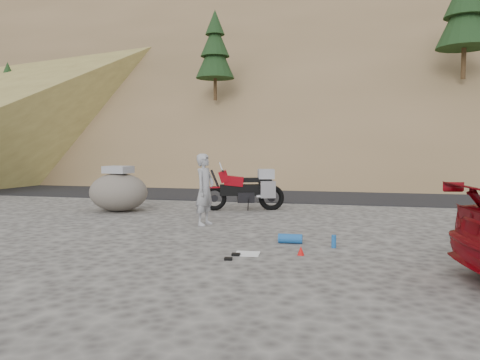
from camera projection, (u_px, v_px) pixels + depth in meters
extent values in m
plane|color=#464341|center=(213.00, 234.00, 9.88)|extent=(140.00, 140.00, 0.00)
cube|color=black|center=(277.00, 192.00, 18.62)|extent=(120.00, 7.00, 0.05)
cube|color=brown|center=(341.00, 70.00, 37.98)|extent=(110.00, 51.90, 46.72)
cube|color=brown|center=(341.00, 66.00, 37.96)|extent=(110.00, 43.28, 36.46)
cube|color=brown|center=(345.00, 46.00, 56.96)|extent=(120.00, 40.00, 30.00)
cylinder|color=#352113|center=(215.00, 87.00, 24.03)|extent=(0.17, 0.17, 1.40)
cone|color=black|center=(215.00, 56.00, 23.92)|extent=(2.00, 2.00, 2.25)
cone|color=black|center=(215.00, 39.00, 23.85)|extent=(1.50, 1.50, 1.76)
cone|color=black|center=(215.00, 22.00, 23.79)|extent=(1.00, 1.00, 1.26)
cylinder|color=#352113|center=(464.00, 60.00, 22.20)|extent=(0.22, 0.22, 1.82)
cone|color=black|center=(465.00, 16.00, 22.05)|extent=(2.60, 2.60, 2.92)
cylinder|color=#352113|center=(9.00, 118.00, 29.25)|extent=(0.15, 0.15, 1.26)
cone|color=black|center=(9.00, 96.00, 29.15)|extent=(1.80, 1.80, 2.03)
cone|color=black|center=(8.00, 84.00, 29.09)|extent=(1.35, 1.35, 1.58)
cone|color=black|center=(8.00, 71.00, 29.04)|extent=(0.90, 0.90, 1.13)
torus|color=black|center=(214.00, 198.00, 13.39)|extent=(0.71, 0.33, 0.70)
cylinder|color=black|center=(214.00, 198.00, 13.39)|extent=(0.22, 0.12, 0.21)
torus|color=black|center=(271.00, 198.00, 13.51)|extent=(0.76, 0.37, 0.75)
cylinder|color=black|center=(271.00, 198.00, 13.51)|extent=(0.25, 0.15, 0.23)
cylinder|color=black|center=(217.00, 185.00, 13.37)|extent=(0.40, 0.18, 0.86)
cylinder|color=black|center=(222.00, 170.00, 13.35)|extent=(0.24, 0.64, 0.05)
cube|color=black|center=(242.00, 190.00, 13.43)|extent=(1.30, 0.63, 0.32)
cube|color=black|center=(246.00, 197.00, 13.46)|extent=(0.55, 0.45, 0.30)
cube|color=maroon|center=(234.00, 181.00, 13.39)|extent=(0.63, 0.47, 0.33)
cube|color=maroon|center=(224.00, 176.00, 13.36)|extent=(0.42, 0.44, 0.38)
cube|color=silver|center=(221.00, 167.00, 13.34)|extent=(0.21, 0.34, 0.27)
cube|color=black|center=(251.00, 180.00, 13.43)|extent=(0.63, 0.40, 0.13)
cube|color=black|center=(265.00, 181.00, 13.47)|extent=(0.41, 0.29, 0.11)
cube|color=#B6B6BB|center=(268.00, 190.00, 13.21)|extent=(0.44, 0.25, 0.48)
cube|color=#B6B6BB|center=(265.00, 188.00, 13.76)|extent=(0.44, 0.25, 0.48)
cube|color=#9B9CA0|center=(266.00, 174.00, 13.45)|extent=(0.54, 0.48, 0.28)
cube|color=maroon|center=(214.00, 187.00, 13.37)|extent=(0.34, 0.22, 0.04)
cylinder|color=black|center=(248.00, 204.00, 13.28)|extent=(0.09, 0.22, 0.39)
cylinder|color=#B6B6BB|center=(265.00, 196.00, 13.34)|extent=(0.49, 0.24, 0.14)
imported|color=#9B9CA0|center=(205.00, 225.00, 10.96)|extent=(0.52, 0.68, 1.67)
ellipsoid|color=#5A534D|center=(119.00, 192.00, 13.23)|extent=(2.06, 1.92, 1.08)
cube|color=#9B9CA0|center=(118.00, 170.00, 13.18)|extent=(0.72, 0.59, 0.18)
cube|color=white|center=(247.00, 254.00, 8.00)|extent=(0.44, 0.40, 0.01)
cylinder|color=#1A56A0|center=(290.00, 239.00, 8.89)|extent=(0.46, 0.20, 0.18)
cylinder|color=#1A56A0|center=(334.00, 241.00, 8.50)|extent=(0.11, 0.11, 0.23)
cone|color=red|center=(301.00, 251.00, 7.92)|extent=(0.12, 0.12, 0.16)
cube|color=black|center=(236.00, 254.00, 7.90)|extent=(0.15, 0.11, 0.04)
cube|color=black|center=(228.00, 259.00, 7.59)|extent=(0.14, 0.11, 0.04)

